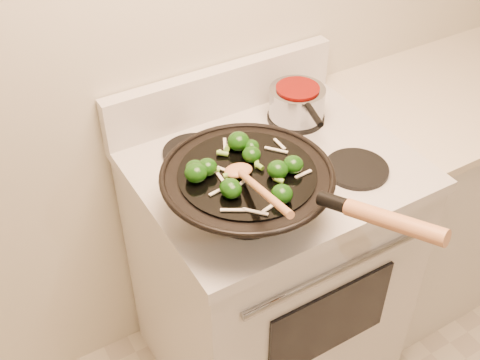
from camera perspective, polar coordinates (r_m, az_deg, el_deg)
stove at (r=2.03m, az=2.70°, el=-8.28°), size 0.78×0.67×1.08m
counter_unit at (r=2.46m, az=17.87°, el=-0.79°), size 0.86×0.62×0.91m
wok at (r=1.49m, az=0.84°, el=-1.05°), size 0.43×0.69×0.24m
stirfry at (r=1.44m, az=0.11°, el=1.11°), size 0.28×0.31×0.05m
wooden_spoon at (r=1.37m, az=1.11°, el=-0.19°), size 0.09×0.32×0.12m
saucepan at (r=1.87m, az=5.43°, el=7.37°), size 0.17×0.27×0.10m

